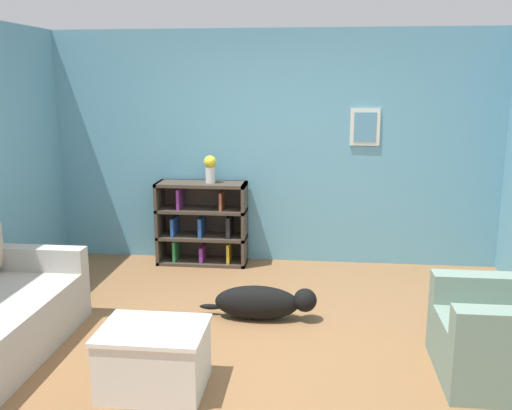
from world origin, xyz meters
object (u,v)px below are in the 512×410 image
bookshelf (203,224)px  vase (210,167)px  dog (262,302)px  coffee_table (154,357)px

bookshelf → vase: vase is taller
bookshelf → dog: size_ratio=0.97×
dog → vase: vase is taller
vase → coffee_table: bearing=-87.6°
dog → vase: size_ratio=3.42×
bookshelf → coffee_table: (0.22, -2.74, -0.22)m
bookshelf → vase: (0.10, -0.02, 0.65)m
bookshelf → coffee_table: 2.76m
dog → vase: bearing=116.1°
coffee_table → dog: coffee_table is taller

